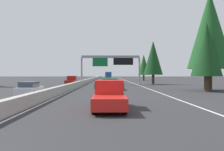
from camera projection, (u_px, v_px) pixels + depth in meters
name	position (u px, v px, depth m)	size (l,w,h in m)	color
ground_plane	(88.00, 82.00, 64.61)	(320.00, 320.00, 0.00)	#2D2D30
median_barrier	(92.00, 79.00, 84.60)	(180.00, 0.56, 0.90)	#ADAAA3
shoulder_stripe_right	(128.00, 81.00, 74.81)	(160.00, 0.16, 0.01)	silver
shoulder_stripe_median	(92.00, 81.00, 74.61)	(160.00, 0.16, 0.01)	silver
sign_gantry_overhead	(111.00, 61.00, 51.22)	(0.50, 12.68, 6.22)	gray
pickup_far_right	(109.00, 95.00, 15.82)	(5.60, 2.00, 1.86)	red
minivan_near_right	(109.00, 83.00, 35.45)	(5.00, 1.95, 1.69)	#2D6B38
sedan_far_center	(108.00, 79.00, 80.39)	(4.40, 1.80, 1.47)	red
bus_mid_center	(108.00, 75.00, 102.50)	(11.50, 2.55, 3.10)	#1E4793
oncoming_near	(30.00, 89.00, 25.54)	(4.40, 1.80, 1.47)	silver
oncoming_far	(71.00, 80.00, 52.81)	(5.60, 2.00, 1.86)	maroon
conifer_right_foreground	(206.00, 49.00, 31.37)	(3.99, 3.99, 9.07)	#4C3823
conifer_right_near	(210.00, 30.00, 33.44)	(6.08, 6.08, 13.83)	#4C3823
conifer_right_mid	(153.00, 58.00, 53.14)	(4.24, 4.24, 9.63)	#4C3823
conifer_right_far	(144.00, 65.00, 82.17)	(3.95, 3.95, 8.97)	#4C3823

